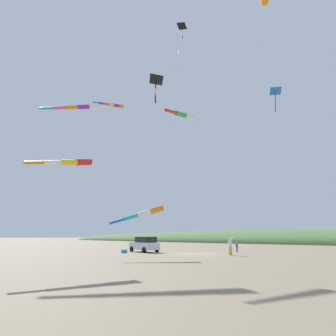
% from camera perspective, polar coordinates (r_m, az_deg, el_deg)
% --- Properties ---
extents(ground_plane, '(600.00, 600.00, 0.00)m').
position_cam_1_polar(ground_plane, '(33.11, 5.16, -16.84)').
color(ground_plane, gray).
extents(dune_ridge_grassy, '(28.00, 240.00, 7.45)m').
position_cam_1_polar(dune_ridge_grassy, '(83.49, 29.95, -13.09)').
color(dune_ridge_grassy, '#567A42').
rests_on(dune_ridge_grassy, ground_plane).
extents(parked_car, '(2.63, 4.55, 1.85)m').
position_cam_1_polar(parked_car, '(36.63, -4.72, -15.02)').
color(parked_car, silver).
rests_on(parked_car, ground_plane).
extents(cooler_box, '(0.62, 0.42, 0.42)m').
position_cam_1_polar(cooler_box, '(35.17, -8.82, -16.19)').
color(cooler_box, '#1EB7C6').
rests_on(cooler_box, ground_plane).
extents(person_adult_flyer, '(0.68, 0.69, 1.92)m').
position_cam_1_polar(person_adult_flyer, '(31.38, 12.40, -14.86)').
color(person_adult_flyer, gold).
rests_on(person_adult_flyer, ground_plane).
extents(person_child_green_jacket, '(0.40, 0.46, 1.34)m').
position_cam_1_polar(person_child_green_jacket, '(36.83, 13.67, -15.04)').
color(person_child_green_jacket, '#8E6B9E').
rests_on(person_child_green_jacket, ground_plane).
extents(kite_windsock_blue_topmost, '(8.96, 5.73, 4.92)m').
position_cam_1_polar(kite_windsock_blue_topmost, '(27.64, -4.67, -9.03)').
color(kite_windsock_blue_topmost, orange).
rests_on(kite_windsock_blue_topmost, ground_plane).
extents(kite_delta_striped_overhead, '(14.05, 2.95, 15.71)m').
position_cam_1_polar(kite_delta_striped_overhead, '(26.25, -2.40, 17.22)').
color(kite_delta_striped_overhead, black).
rests_on(kite_delta_striped_overhead, ground_plane).
extents(kite_windsock_green_low_center, '(14.98, 10.21, 8.36)m').
position_cam_1_polar(kite_windsock_green_low_center, '(23.95, -19.10, 1.08)').
color(kite_windsock_green_low_center, red).
rests_on(kite_windsock_green_low_center, ground_plane).
extents(kite_windsock_long_streamer_left, '(13.39, 7.39, 18.58)m').
position_cam_1_polar(kite_windsock_long_streamer_left, '(37.06, -11.07, 12.30)').
color(kite_windsock_long_streamer_left, orange).
rests_on(kite_windsock_long_streamer_left, ground_plane).
extents(kite_windsock_magenta_far_left, '(9.17, 1.93, 16.69)m').
position_cam_1_polar(kite_windsock_magenta_far_left, '(34.15, 3.33, 10.51)').
color(kite_windsock_magenta_far_left, white).
rests_on(kite_windsock_magenta_far_left, ground_plane).
extents(kite_delta_small_distant, '(7.15, 11.04, 20.54)m').
position_cam_1_polar(kite_delta_small_distant, '(28.49, 2.66, 26.02)').
color(kite_delta_small_distant, black).
rests_on(kite_delta_small_distant, ground_plane).
extents(kite_windsock_orange_high_right, '(14.05, 3.11, 18.62)m').
position_cam_1_polar(kite_windsock_orange_high_right, '(37.63, -17.32, 11.61)').
color(kite_windsock_orange_high_right, white).
rests_on(kite_windsock_orange_high_right, ground_plane).
extents(kite_delta_yellow_midlevel, '(7.34, 7.65, 17.01)m').
position_cam_1_polar(kite_delta_yellow_midlevel, '(32.66, 20.72, 14.15)').
color(kite_delta_yellow_midlevel, blue).
rests_on(kite_delta_yellow_midlevel, ground_plane).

